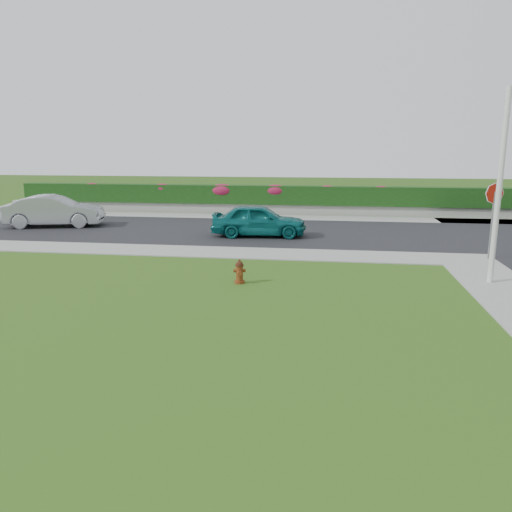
% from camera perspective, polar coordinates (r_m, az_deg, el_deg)
% --- Properties ---
extents(ground, '(120.00, 120.00, 0.00)m').
position_cam_1_polar(ground, '(10.08, -4.61, -10.36)').
color(ground, black).
rests_on(ground, ground).
extents(street_far, '(26.00, 8.00, 0.04)m').
position_cam_1_polar(street_far, '(24.44, -8.74, 3.01)').
color(street_far, black).
rests_on(street_far, ground).
extents(sidewalk_far, '(24.00, 2.00, 0.04)m').
position_cam_1_polar(sidewalk_far, '(20.18, -15.60, 0.77)').
color(sidewalk_far, gray).
rests_on(sidewalk_far, ground).
extents(curb_corner, '(2.00, 2.00, 0.04)m').
position_cam_1_polar(curb_corner, '(19.10, 22.92, -0.39)').
color(curb_corner, gray).
rests_on(curb_corner, ground).
extents(sidewalk_beyond, '(34.00, 2.00, 0.04)m').
position_cam_1_polar(sidewalk_beyond, '(28.50, 1.96, 4.44)').
color(sidewalk_beyond, gray).
rests_on(sidewalk_beyond, ground).
extents(retaining_wall, '(34.00, 0.40, 0.60)m').
position_cam_1_polar(retaining_wall, '(29.94, 2.29, 5.35)').
color(retaining_wall, gray).
rests_on(retaining_wall, ground).
extents(hedge, '(32.00, 0.90, 1.10)m').
position_cam_1_polar(hedge, '(29.95, 2.32, 6.99)').
color(hedge, black).
rests_on(hedge, retaining_wall).
extents(fire_hydrant, '(0.37, 0.35, 0.71)m').
position_cam_1_polar(fire_hydrant, '(14.54, -1.90, -1.83)').
color(fire_hydrant, '#4D210C').
rests_on(fire_hydrant, ground).
extents(sedan_teal, '(4.28, 1.98, 1.42)m').
position_cam_1_polar(sedan_teal, '(22.12, 0.33, 4.11)').
color(sedan_teal, '#0C5E5E').
rests_on(sedan_teal, street_far).
extents(sedan_silver, '(4.99, 2.81, 1.56)m').
position_cam_1_polar(sedan_silver, '(26.86, -22.07, 4.80)').
color(sedan_silver, '#93959A').
rests_on(sedan_silver, street_far).
extents(utility_pole, '(0.16, 0.16, 5.52)m').
position_cam_1_polar(utility_pole, '(15.69, 26.03, 6.95)').
color(utility_pole, silver).
rests_on(utility_pole, ground).
extents(stop_sign, '(0.69, 0.30, 2.71)m').
position_cam_1_polar(stop_sign, '(19.19, 25.53, 5.53)').
color(stop_sign, slate).
rests_on(stop_sign, ground).
extents(flower_clump_a, '(1.09, 0.70, 0.54)m').
position_cam_1_polar(flower_clump_a, '(33.11, -18.22, 7.47)').
color(flower_clump_a, '#A21B49').
rests_on(flower_clump_a, hedge).
extents(flower_clump_b, '(1.14, 0.73, 0.57)m').
position_cam_1_polar(flower_clump_b, '(31.34, -10.65, 7.62)').
color(flower_clump_b, '#A21B49').
rests_on(flower_clump_b, hedge).
extents(flower_clump_c, '(1.52, 0.98, 0.76)m').
position_cam_1_polar(flower_clump_c, '(30.35, -3.89, 7.51)').
color(flower_clump_c, '#A21B49').
rests_on(flower_clump_c, hedge).
extents(flower_clump_d, '(1.40, 0.90, 0.70)m').
position_cam_1_polar(flower_clump_d, '(29.83, 2.23, 7.50)').
color(flower_clump_d, '#A21B49').
rests_on(flower_clump_d, hedge).
extents(flower_clump_e, '(1.05, 0.67, 0.52)m').
position_cam_1_polar(flower_clump_e, '(29.66, 8.15, 7.49)').
color(flower_clump_e, '#A21B49').
rests_on(flower_clump_e, hedge).
extents(flower_clump_f, '(1.04, 0.67, 0.52)m').
position_cam_1_polar(flower_clump_f, '(29.80, 14.07, 7.28)').
color(flower_clump_f, '#A21B49').
rests_on(flower_clump_f, hedge).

